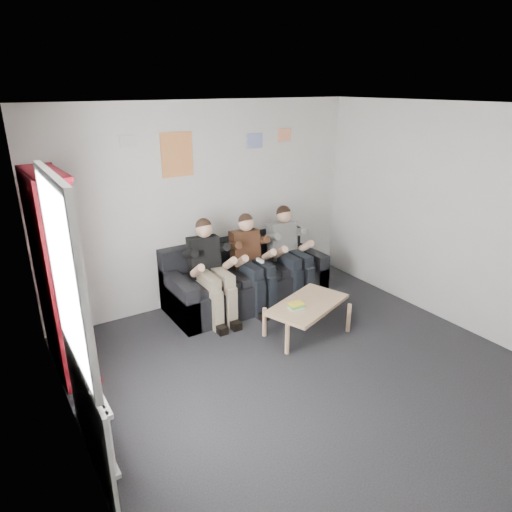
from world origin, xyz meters
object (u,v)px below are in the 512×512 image
(sofa, at_px, (245,280))
(person_right, at_px, (290,253))
(bookshelf, at_px, (60,276))
(person_left, at_px, (212,271))
(person_middle, at_px, (253,263))
(coffee_table, at_px, (308,307))

(sofa, bearing_deg, person_right, -17.92)
(sofa, height_order, bookshelf, bookshelf)
(person_right, bearing_deg, bookshelf, -169.98)
(sofa, xyz_separation_m, person_right, (0.62, -0.20, 0.34))
(bookshelf, distance_m, person_left, 1.84)
(sofa, height_order, person_right, person_right)
(bookshelf, relative_size, person_middle, 1.66)
(bookshelf, xyz_separation_m, coffee_table, (2.56, -0.81, -0.70))
(bookshelf, bearing_deg, person_left, 2.86)
(person_left, bearing_deg, person_middle, 9.20)
(coffee_table, height_order, person_right, person_right)
(coffee_table, bearing_deg, sofa, 97.77)
(sofa, xyz_separation_m, bookshelf, (-2.40, -0.37, 0.75))
(coffee_table, height_order, person_middle, person_middle)
(person_left, relative_size, person_right, 1.00)
(person_left, bearing_deg, coffee_table, -42.50)
(coffee_table, xyz_separation_m, person_right, (0.46, 0.98, 0.29))
(bookshelf, bearing_deg, coffee_table, -20.19)
(person_left, relative_size, person_middle, 1.02)
(person_left, distance_m, person_middle, 0.62)
(sofa, bearing_deg, coffee_table, -82.23)
(person_left, height_order, person_middle, person_left)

